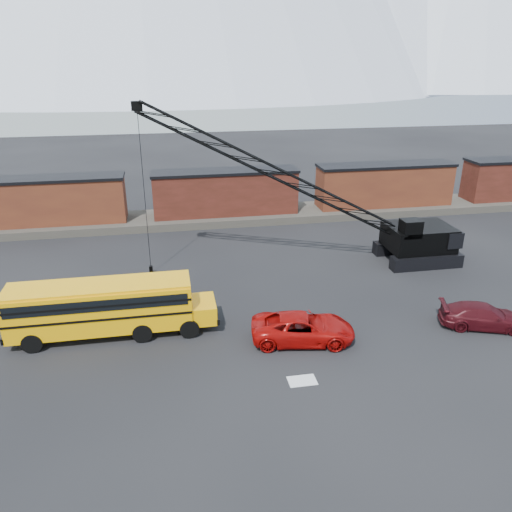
{
  "coord_description": "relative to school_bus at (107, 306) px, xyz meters",
  "views": [
    {
      "loc": [
        -5.41,
        -23.67,
        15.0
      ],
      "look_at": [
        -0.13,
        5.21,
        3.0
      ],
      "focal_mm": 35.0,
      "sensor_mm": 36.0,
      "label": 1
    }
  ],
  "objects": [
    {
      "name": "red_pickup",
      "position": [
        10.66,
        -2.63,
        -1.0
      ],
      "size": [
        6.1,
        3.55,
        1.6
      ],
      "primitive_type": "imported",
      "rotation": [
        0.0,
        0.0,
        1.41
      ],
      "color": "#A20907",
      "rests_on": "ground"
    },
    {
      "name": "ground",
      "position": [
        9.16,
        -2.25,
        -1.79
      ],
      "size": [
        160.0,
        160.0,
        0.0
      ],
      "primitive_type": "plane",
      "color": "black",
      "rests_on": "ground"
    },
    {
      "name": "maroon_suv",
      "position": [
        21.46,
        -3.07,
        -1.08
      ],
      "size": [
        5.28,
        3.42,
        1.42
      ],
      "primitive_type": "imported",
      "rotation": [
        0.0,
        0.0,
        1.25
      ],
      "color": "#3D0A10",
      "rests_on": "ground"
    },
    {
      "name": "boxcar_west_near",
      "position": [
        -6.84,
        19.75,
        0.97
      ],
      "size": [
        13.7,
        3.1,
        4.17
      ],
      "color": "#4A2015",
      "rests_on": "gravel_berm"
    },
    {
      "name": "crawler_crane",
      "position": [
        12.66,
        7.74,
        4.72
      ],
      "size": [
        23.52,
        4.2,
        12.32
      ],
      "color": "black",
      "rests_on": "ground"
    },
    {
      "name": "boxcar_east_near",
      "position": [
        25.16,
        19.75,
        0.97
      ],
      "size": [
        13.7,
        3.1,
        4.17
      ],
      "color": "#4A2015",
      "rests_on": "gravel_berm"
    },
    {
      "name": "gravel_berm",
      "position": [
        9.16,
        19.75,
        -1.44
      ],
      "size": [
        120.0,
        5.0,
        0.7
      ],
      "primitive_type": "cube",
      "color": "#4A453C",
      "rests_on": "ground"
    },
    {
      "name": "snow_patch",
      "position": [
        9.66,
        -6.25,
        -1.78
      ],
      "size": [
        1.4,
        0.9,
        0.02
      ],
      "primitive_type": "cube",
      "color": "silver",
      "rests_on": "ground"
    },
    {
      "name": "school_bus",
      "position": [
        0.0,
        0.0,
        0.0
      ],
      "size": [
        11.65,
        2.65,
        3.19
      ],
      "color": "#E69D04",
      "rests_on": "ground"
    },
    {
      "name": "boxcar_mid",
      "position": [
        9.16,
        19.75,
        0.97
      ],
      "size": [
        13.7,
        3.1,
        4.17
      ],
      "color": "#531F17",
      "rests_on": "gravel_berm"
    }
  ]
}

